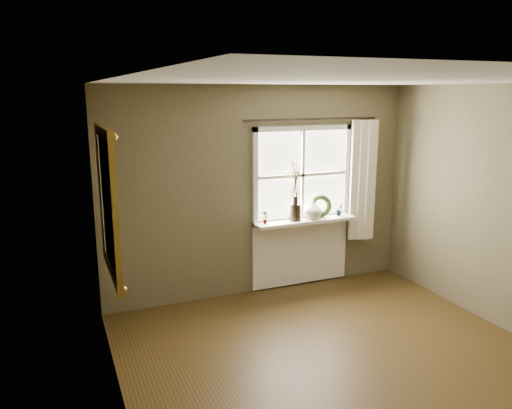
{
  "coord_description": "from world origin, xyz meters",
  "views": [
    {
      "loc": [
        -2.39,
        -3.34,
        2.52
      ],
      "look_at": [
        -0.37,
        1.55,
        1.31
      ],
      "focal_mm": 35.0,
      "sensor_mm": 36.0,
      "label": 1
    }
  ],
  "objects_px": {
    "wreath": "(320,208)",
    "gilt_mirror": "(107,203)",
    "cream_vase": "(313,209)",
    "dark_jug": "(295,212)"
  },
  "relations": [
    {
      "from": "wreath",
      "to": "cream_vase",
      "type": "bearing_deg",
      "value": -153.39
    },
    {
      "from": "dark_jug",
      "to": "gilt_mirror",
      "type": "distance_m",
      "value": 2.63
    },
    {
      "from": "dark_jug",
      "to": "wreath",
      "type": "height_order",
      "value": "wreath"
    },
    {
      "from": "cream_vase",
      "to": "wreath",
      "type": "bearing_deg",
      "value": 16.71
    },
    {
      "from": "wreath",
      "to": "gilt_mirror",
      "type": "height_order",
      "value": "gilt_mirror"
    },
    {
      "from": "cream_vase",
      "to": "gilt_mirror",
      "type": "distance_m",
      "value": 2.86
    },
    {
      "from": "cream_vase",
      "to": "gilt_mirror",
      "type": "bearing_deg",
      "value": -159.0
    },
    {
      "from": "cream_vase",
      "to": "dark_jug",
      "type": "bearing_deg",
      "value": 180.0
    },
    {
      "from": "cream_vase",
      "to": "wreath",
      "type": "distance_m",
      "value": 0.14
    },
    {
      "from": "cream_vase",
      "to": "gilt_mirror",
      "type": "height_order",
      "value": "gilt_mirror"
    }
  ]
}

